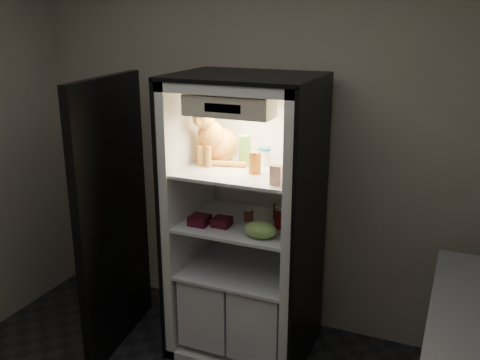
# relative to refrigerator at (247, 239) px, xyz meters

# --- Properties ---
(room_shell) EXTENTS (3.60, 3.60, 3.60)m
(room_shell) POSITION_rel_refrigerator_xyz_m (0.00, -1.38, 0.83)
(room_shell) COLOR white
(room_shell) RESTS_ON floor
(refrigerator) EXTENTS (0.90, 0.72, 1.88)m
(refrigerator) POSITION_rel_refrigerator_xyz_m (0.00, 0.00, 0.00)
(refrigerator) COLOR white
(refrigerator) RESTS_ON floor
(fridge_door) EXTENTS (0.17, 0.87, 1.85)m
(fridge_door) POSITION_rel_refrigerator_xyz_m (-0.84, -0.30, 0.12)
(fridge_door) COLOR black
(fridge_door) RESTS_ON floor
(tabby_cat) EXTENTS (0.35, 0.41, 0.42)m
(tabby_cat) POSITION_rel_refrigerator_xyz_m (-0.23, 0.01, 0.66)
(tabby_cat) COLOR orange
(tabby_cat) RESTS_ON refrigerator
(parmesan_shaker) EXTENTS (0.08, 0.08, 0.20)m
(parmesan_shaker) POSITION_rel_refrigerator_xyz_m (-0.03, 0.03, 0.60)
(parmesan_shaker) COLOR #268C28
(parmesan_shaker) RESTS_ON refrigerator
(mayo_tub) EXTENTS (0.08, 0.08, 0.11)m
(mayo_tub) POSITION_rel_refrigerator_xyz_m (0.08, 0.08, 0.56)
(mayo_tub) COLOR white
(mayo_tub) RESTS_ON refrigerator
(salsa_jar) EXTENTS (0.08, 0.08, 0.14)m
(salsa_jar) POSITION_rel_refrigerator_xyz_m (0.10, -0.12, 0.57)
(salsa_jar) COLOR maroon
(salsa_jar) RESTS_ON refrigerator
(pepper_jar) EXTENTS (0.12, 0.12, 0.21)m
(pepper_jar) POSITION_rel_refrigerator_xyz_m (0.31, 0.00, 0.60)
(pepper_jar) COLOR maroon
(pepper_jar) RESTS_ON refrigerator
(cream_carton) EXTENTS (0.07, 0.07, 0.11)m
(cream_carton) POSITION_rel_refrigerator_xyz_m (0.29, -0.27, 0.55)
(cream_carton) COLOR white
(cream_carton) RESTS_ON refrigerator
(soda_can_a) EXTENTS (0.06, 0.06, 0.11)m
(soda_can_a) POSITION_rel_refrigerator_xyz_m (0.19, 0.07, 0.21)
(soda_can_a) COLOR black
(soda_can_a) RESTS_ON refrigerator
(soda_can_b) EXTENTS (0.07, 0.07, 0.14)m
(soda_can_b) POSITION_rel_refrigerator_xyz_m (0.25, -0.06, 0.22)
(soda_can_b) COLOR black
(soda_can_b) RESTS_ON refrigerator
(soda_can_c) EXTENTS (0.07, 0.07, 0.13)m
(soda_can_c) POSITION_rel_refrigerator_xyz_m (0.26, -0.08, 0.21)
(soda_can_c) COLOR black
(soda_can_c) RESTS_ON refrigerator
(condiment_jar) EXTENTS (0.06, 0.06, 0.08)m
(condiment_jar) POSITION_rel_refrigerator_xyz_m (0.03, -0.04, 0.19)
(condiment_jar) COLOR #582D19
(condiment_jar) RESTS_ON refrigerator
(grape_bag) EXTENTS (0.20, 0.14, 0.10)m
(grape_bag) POSITION_rel_refrigerator_xyz_m (0.20, -0.26, 0.20)
(grape_bag) COLOR #91C25A
(grape_bag) RESTS_ON refrigerator
(berry_box_left) EXTENTS (0.12, 0.12, 0.06)m
(berry_box_left) POSITION_rel_refrigerator_xyz_m (-0.23, -0.22, 0.18)
(berry_box_left) COLOR #4E0D21
(berry_box_left) RESTS_ON refrigerator
(berry_box_right) EXTENTS (0.11, 0.11, 0.05)m
(berry_box_right) POSITION_rel_refrigerator_xyz_m (-0.09, -0.19, 0.18)
(berry_box_right) COLOR #4E0D21
(berry_box_right) RESTS_ON refrigerator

